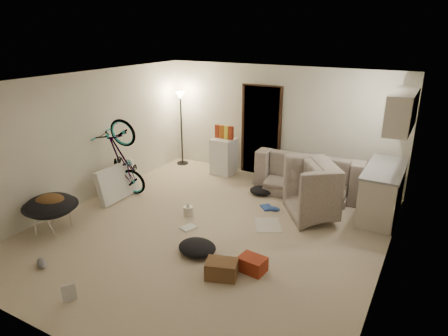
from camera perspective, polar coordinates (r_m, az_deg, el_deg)
The scene contains 36 objects.
floor at distance 6.90m, azimuth -2.00°, elevation -8.84°, with size 5.50×6.00×0.02m, color #C5B298.
ceiling at distance 6.12m, azimuth -2.28°, elevation 12.40°, with size 5.50×6.00×0.02m, color white.
wall_back at distance 9.02m, azimuth 7.86°, elevation 6.40°, with size 5.50×0.02×2.50m, color silver.
wall_front at distance 4.34m, azimuth -23.48°, elevation -9.98°, with size 5.50×0.02×2.50m, color silver.
wall_left at distance 8.13m, azimuth -19.08°, elevation 4.06°, with size 0.02×6.00×2.50m, color silver.
wall_right at distance 5.58m, azimuth 22.96°, elevation -3.30°, with size 0.02×6.00×2.50m, color silver.
doorway at distance 9.18m, azimuth 5.37°, elevation 5.26°, with size 0.85×0.10×2.04m, color black.
door_trim at distance 9.15m, azimuth 5.30°, elevation 5.22°, with size 0.97×0.04×2.10m, color black.
floor_lamp at distance 9.81m, azimuth -6.19°, elevation 7.88°, with size 0.28×0.28×1.81m.
kitchen_counter at distance 7.76m, azimuth 21.65°, elevation -3.30°, with size 0.60×1.50×0.88m, color beige.
counter_top at distance 7.60m, azimuth 22.07°, elevation -0.10°, with size 0.64×1.54×0.04m, color gray.
kitchen_uppers at distance 7.33m, azimuth 24.12°, elevation 7.48°, with size 0.38×1.40×0.65m, color beige.
sofa at distance 8.48m, azimuth 12.23°, elevation -1.31°, with size 2.17×0.85×0.63m, color #3C443D.
armchair at distance 7.50m, azimuth 15.07°, elevation -3.87°, with size 1.16×1.01×0.75m, color #3C443D.
bicycle at distance 8.34m, azimuth -14.12°, elevation -0.95°, with size 0.58×1.66×0.87m, color black.
book_asset at distance 5.65m, azimuth -22.05°, elevation -17.36°, with size 0.18×0.24×0.02m, color maroon.
mini_fridge at distance 9.31m, azimuth -0.04°, elevation 1.70°, with size 0.49×0.49×0.84m, color white.
snack_box_0 at distance 9.23m, azimuth -0.96°, elevation 5.29°, with size 0.10×0.07×0.30m, color maroon.
snack_box_1 at distance 9.17m, azimuth -0.31°, elevation 5.20°, with size 0.10×0.07×0.30m, color #C86019.
snack_box_2 at distance 9.11m, azimuth 0.35°, elevation 5.11°, with size 0.10×0.07×0.30m, color yellow.
snack_box_3 at distance 9.06m, azimuth 1.02°, elevation 5.02°, with size 0.10×0.07×0.30m, color maroon.
saucer_chair at distance 7.29m, azimuth -23.47°, elevation -5.56°, with size 0.90×0.90×0.64m.
hoodie at distance 7.16m, azimuth -23.61°, elevation -4.32°, with size 0.48×0.40×0.22m, color brown.
sofa_drape at distance 8.70m, azimuth 6.37°, elevation 1.12°, with size 0.56×0.46×0.28m, color black.
tv_box at distance 8.24m, azimuth -14.95°, elevation -1.95°, with size 0.12×1.04×0.69m, color silver.
drink_case_a at distance 5.66m, azimuth -0.35°, elevation -14.25°, with size 0.43×0.31×0.24m, color brown.
drink_case_b at distance 5.80m, azimuth 4.06°, elevation -13.54°, with size 0.37×0.27×0.22m, color maroon.
juicer at distance 7.36m, azimuth -5.15°, elevation -6.03°, with size 0.17×0.17×0.25m.
newspaper at distance 7.08m, azimuth 6.26°, elevation -8.06°, with size 0.43×0.57×0.01m, color beige.
book_blue at distance 7.70m, azimuth 6.16°, elevation -5.61°, with size 0.19×0.27×0.03m, color #2F52AC.
book_white at distance 6.95m, azimuth -5.11°, elevation -8.48°, with size 0.20×0.25×0.02m, color silver.
shoe_0 at distance 7.59m, azimuth 7.14°, elevation -5.79°, with size 0.24×0.10×0.09m, color #2F52AC.
shoe_1 at distance 8.71m, azimuth 4.58°, elevation -2.22°, with size 0.27×0.11×0.10m, color slate.
shoe_3 at distance 6.47m, azimuth -24.59°, elevation -12.25°, with size 0.29×0.12×0.11m, color slate.
clothes_lump_a at distance 6.20m, azimuth -3.85°, elevation -11.26°, with size 0.60×0.52×0.19m, color black.
clothes_lump_b at distance 8.29m, azimuth 5.40°, elevation -3.22°, with size 0.49×0.43×0.15m, color black.
Camera 1 is at (3.16, -5.19, 3.27)m, focal length 32.00 mm.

